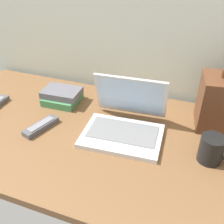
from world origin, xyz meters
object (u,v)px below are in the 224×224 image
at_px(book_stack, 62,96).
at_px(coffee_mug, 212,149).
at_px(laptop, 125,122).
at_px(remote_control_near, 41,126).

bearing_deg(book_stack, coffee_mug, -13.95).
bearing_deg(book_stack, laptop, -17.74).
bearing_deg(laptop, coffee_mug, -9.86).
height_order(remote_control_near, book_stack, book_stack).
bearing_deg(remote_control_near, book_stack, 95.65).
bearing_deg(book_stack, remote_control_near, -84.35).
xyz_separation_m(coffee_mug, book_stack, (-0.69, 0.17, -0.02)).
bearing_deg(laptop, book_stack, 162.26).
bearing_deg(remote_control_near, laptop, 18.06).
xyz_separation_m(laptop, coffee_mug, (0.34, -0.06, 0.01)).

